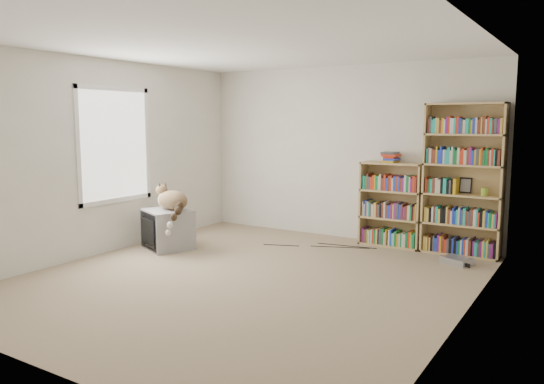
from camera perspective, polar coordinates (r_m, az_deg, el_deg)
The scene contains 17 objects.
floor at distance 5.86m, azimuth -2.67°, elevation -9.33°, with size 4.50×5.00×0.01m, color tan.
wall_back at distance 7.81m, azimuth 7.79°, elevation 4.18°, with size 4.50×0.02×2.50m, color beige.
wall_front at distance 3.86m, azimuth -24.41°, elevation 0.09°, with size 4.50×0.02×2.50m, color beige.
wall_left at distance 7.15m, azimuth -17.76°, elevation 3.58°, with size 0.02×5.00×2.50m, color beige.
wall_right at distance 4.73m, azimuth 20.28°, elevation 1.56°, with size 0.02×5.00×2.50m, color beige.
ceiling at distance 5.66m, azimuth -2.83°, elevation 15.63°, with size 4.50×5.00×0.02m, color white.
window at distance 7.26m, azimuth -16.54°, elevation 4.87°, with size 0.02×1.22×1.52m, color white.
crt_tv at distance 7.30m, azimuth -11.10°, elevation -3.94°, with size 0.78×0.75×0.53m.
cat at distance 7.16m, azimuth -10.66°, elevation -1.21°, with size 0.69×0.61×0.57m.
bookcase_tall at distance 7.17m, azimuth 19.87°, elevation 0.82°, with size 0.97×0.30×1.94m.
bookcase_short at distance 7.47m, azimuth 12.74°, elevation -1.67°, with size 0.84×0.30×1.15m.
book_stack at distance 7.39m, azimuth 12.63°, elevation 3.68°, with size 0.20×0.26×0.14m, color red.
green_mug at distance 7.11m, azimuth 21.91°, elevation 0.03°, with size 0.09×0.09×0.10m, color #84A62F.
framed_print at distance 7.25m, azimuth 20.11°, elevation 0.68°, with size 0.15×0.01×0.20m, color black.
dvd_player at distance 6.82m, azimuth 19.31°, elevation -6.99°, with size 0.35×0.25×0.08m, color #A1A1A5.
wall_outlet at distance 7.90m, azimuth -12.20°, elevation -2.69°, with size 0.01×0.08×0.13m, color silver.
floor_cables at distance 7.31m, azimuth 5.06°, elevation -5.91°, with size 1.20×0.70×0.01m, color black, non-canonical shape.
Camera 1 is at (3.20, -4.61, 1.71)m, focal length 35.00 mm.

